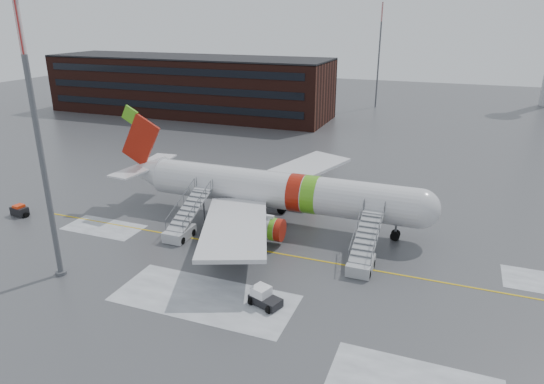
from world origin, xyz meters
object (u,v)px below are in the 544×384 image
at_px(airstair_fwd, 363,255).
at_px(light_mast_near, 38,137).
at_px(uld_container, 223,236).
at_px(baggage_tractor, 20,211).
at_px(airliner, 270,190).
at_px(airstair_aft, 183,225).
at_px(pushback_tug, 264,297).

xyz_separation_m(airstair_fwd, light_mast_near, (-23.29, -10.39, 10.67)).
relative_size(uld_container, baggage_tractor, 1.18).
height_order(airliner, airstair_aft, airliner).
height_order(uld_container, light_mast_near, light_mast_near).
xyz_separation_m(airstair_fwd, baggage_tractor, (-36.88, -1.96, -0.54)).
distance_m(airliner, uld_container, 7.70).
bearing_deg(baggage_tractor, airstair_fwd, 3.05).
bearing_deg(airstair_fwd, pushback_tug, -124.15).
bearing_deg(airstair_fwd, baggage_tractor, -176.95).
height_order(airliner, baggage_tractor, airliner).
distance_m(uld_container, light_mast_near, 17.89).
xyz_separation_m(airstair_fwd, airstair_aft, (-17.69, 0.00, 0.00)).
height_order(airstair_fwd, light_mast_near, light_mast_near).
relative_size(airliner, light_mast_near, 1.56).
bearing_deg(uld_container, baggage_tractor, -176.35).
bearing_deg(baggage_tractor, uld_container, 3.65).
height_order(pushback_tug, baggage_tractor, pushback_tug).
relative_size(airstair_aft, uld_container, 2.68).
relative_size(pushback_tug, light_mast_near, 0.12).
height_order(airliner, pushback_tug, airliner).
bearing_deg(airstair_fwd, uld_container, -178.04).
xyz_separation_m(airliner, baggage_tractor, (-25.84, -8.50, -2.90)).
xyz_separation_m(uld_container, light_mast_near, (-10.20, -9.94, 10.83)).
distance_m(baggage_tractor, light_mast_near, 19.53).
bearing_deg(pushback_tug, airliner, 109.45).
bearing_deg(airliner, airstair_fwd, -30.62).
relative_size(airstair_fwd, uld_container, 2.68).
distance_m(airliner, airstair_aft, 9.61).
bearing_deg(airliner, light_mast_near, -125.90).
bearing_deg(pushback_tug, airstair_aft, 144.66).
relative_size(airstair_fwd, pushback_tug, 2.82).
height_order(airstair_fwd, airstair_aft, same).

